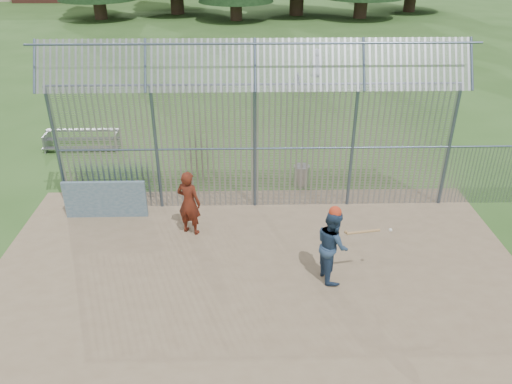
{
  "coord_description": "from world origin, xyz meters",
  "views": [
    {
      "loc": [
        -0.3,
        -10.54,
        8.05
      ],
      "look_at": [
        0.0,
        2.0,
        1.3
      ],
      "focal_mm": 35.0,
      "sensor_mm": 36.0,
      "label": 1
    }
  ],
  "objects_px": {
    "batter": "(332,245)",
    "trash_can": "(301,176)",
    "onlooker": "(189,203)",
    "bleacher": "(82,140)",
    "dugout_wall": "(105,199)"
  },
  "relations": [
    {
      "from": "batter",
      "to": "bleacher",
      "type": "distance_m",
      "value": 12.2
    },
    {
      "from": "bleacher",
      "to": "onlooker",
      "type": "bearing_deg",
      "value": -52.11
    },
    {
      "from": "dugout_wall",
      "to": "bleacher",
      "type": "bearing_deg",
      "value": 112.73
    },
    {
      "from": "dugout_wall",
      "to": "onlooker",
      "type": "height_order",
      "value": "onlooker"
    },
    {
      "from": "onlooker",
      "to": "bleacher",
      "type": "distance_m",
      "value": 8.03
    },
    {
      "from": "batter",
      "to": "trash_can",
      "type": "bearing_deg",
      "value": -8.89
    },
    {
      "from": "bleacher",
      "to": "batter",
      "type": "bearing_deg",
      "value": -44.45
    },
    {
      "from": "trash_can",
      "to": "batter",
      "type": "bearing_deg",
      "value": -87.64
    },
    {
      "from": "onlooker",
      "to": "bleacher",
      "type": "relative_size",
      "value": 0.66
    },
    {
      "from": "onlooker",
      "to": "trash_can",
      "type": "bearing_deg",
      "value": -117.38
    },
    {
      "from": "batter",
      "to": "bleacher",
      "type": "bearing_deg",
      "value": 34.3
    },
    {
      "from": "trash_can",
      "to": "bleacher",
      "type": "relative_size",
      "value": 0.27
    },
    {
      "from": "dugout_wall",
      "to": "bleacher",
      "type": "distance_m",
      "value": 5.82
    },
    {
      "from": "batter",
      "to": "trash_can",
      "type": "xyz_separation_m",
      "value": [
        -0.21,
        5.14,
        -0.61
      ]
    },
    {
      "from": "trash_can",
      "to": "bleacher",
      "type": "distance_m",
      "value": 9.14
    }
  ]
}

